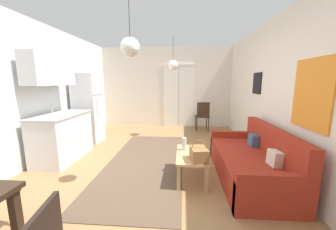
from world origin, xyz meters
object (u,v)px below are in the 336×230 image
handbag (199,154)px  pendant_lamp_near (130,47)px  couch (253,163)px  pendant_lamp_far (173,65)px  accent_chair (202,115)px  coffee_table (191,157)px  bamboo_vase (184,144)px  refrigerator (88,108)px

handbag → pendant_lamp_near: 1.73m
couch → handbag: couch is taller
pendant_lamp_far → accent_chair: bearing=39.6°
coffee_table → bamboo_vase: 0.25m
coffee_table → pendant_lamp_near: size_ratio=1.06×
coffee_table → handbag: (0.09, -0.26, 0.16)m
couch → coffee_table: bearing=-177.0°
couch → pendant_lamp_far: size_ratio=2.30×
bamboo_vase → handbag: 0.46m
bamboo_vase → pendant_lamp_near: (-0.72, -0.50, 1.45)m
couch → handbag: 0.96m
handbag → accent_chair: accent_chair is taller
refrigerator → accent_chair: bearing=23.2°
pendant_lamp_far → refrigerator: bearing=-165.3°
bamboo_vase → handbag: size_ratio=1.28×
bamboo_vase → pendant_lamp_near: size_ratio=0.53×
bamboo_vase → pendant_lamp_near: 1.70m
accent_chair → pendant_lamp_near: pendant_lamp_near is taller
handbag → bamboo_vase: bearing=116.7°
refrigerator → accent_chair: refrigerator is taller
bamboo_vase → pendant_lamp_far: 2.57m
refrigerator → pendant_lamp_far: 2.43m
refrigerator → pendant_lamp_far: (2.11, 0.55, 1.09)m
couch → coffee_table: (-0.97, -0.05, 0.08)m
coffee_table → pendant_lamp_near: pendant_lamp_near is taller
handbag → refrigerator: 3.29m
accent_chair → refrigerator: bearing=19.6°
handbag → accent_chair: size_ratio=0.37×
bamboo_vase → pendant_lamp_far: bearing=98.0°
pendant_lamp_far → pendant_lamp_near: bearing=-99.2°
handbag → accent_chair: bearing=83.4°
coffee_table → accent_chair: accent_chair is taller
pendant_lamp_near → couch: bearing=12.6°
bamboo_vase → handbag: bamboo_vase is taller
couch → accent_chair: 2.99m
accent_chair → coffee_table: bearing=77.5°
handbag → refrigerator: bearing=142.9°
handbag → refrigerator: size_ratio=0.20×
refrigerator → accent_chair: (2.98, 1.28, -0.35)m
bamboo_vase → refrigerator: refrigerator is taller
couch → pendant_lamp_near: 2.51m
accent_chair → couch: bearing=96.1°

